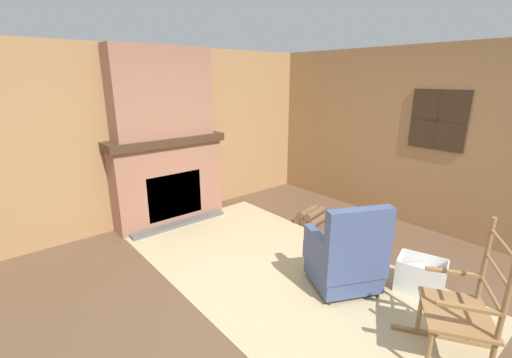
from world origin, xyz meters
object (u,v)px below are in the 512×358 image
Objects in this scene: laundry_basket at (421,276)px; oil_lamp_vase at (138,132)px; firewood_stack at (311,216)px; storage_case at (170,132)px; armchair at (346,258)px; rocking_chair at (461,317)px.

oil_lamp_vase reaches higher than laundry_basket.
storage_case is (-1.47, -1.49, 1.25)m from firewood_stack.
armchair is at bearing 9.13° from storage_case.
armchair is 1.83× the size of laundry_basket.
rocking_chair is (1.12, -0.13, 0.05)m from armchair.
storage_case is at bearing -27.80° from rocking_chair.
armchair is at bearing -132.68° from laundry_basket.
storage_case is at bearing 35.46° from armchair.
oil_lamp_vase reaches higher than armchair.
oil_lamp_vase is (-1.47, -1.97, 1.30)m from firewood_stack.
firewood_stack is 1.75× the size of oil_lamp_vase.
rocking_chair is at bearing 11.43° from oil_lamp_vase.
laundry_basket is 1.84× the size of oil_lamp_vase.
laundry_basket is (0.52, 0.56, -0.18)m from armchair.
laundry_basket is at bearing -81.83° from rocking_chair.
armchair is 0.86× the size of rocking_chair.
rocking_chair is 4.14m from oil_lamp_vase.
firewood_stack is (-1.36, 1.04, -0.26)m from armchair.
storage_case is (0.00, 0.47, -0.05)m from oil_lamp_vase.
rocking_chair is at bearing -25.35° from firewood_stack.
firewood_stack is (-2.47, 1.17, -0.31)m from rocking_chair.
oil_lamp_vase is at bearing 44.53° from armchair.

